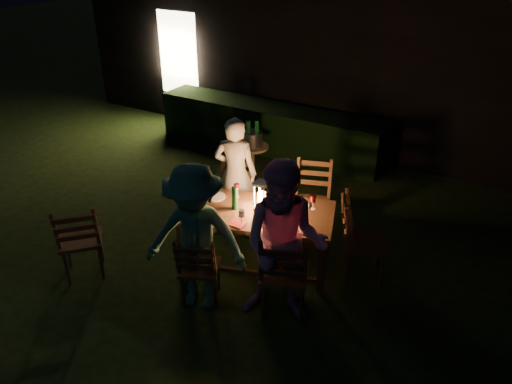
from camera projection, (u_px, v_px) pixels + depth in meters
The scene contains 29 objects.
garden_envelope at pixel (350, 39), 9.91m from camera, with size 40.00×40.00×3.20m.
dining_table at pixel (256, 217), 5.70m from camera, with size 1.93×1.37×0.72m.
chair_near_left at pixel (200, 279), 5.29m from camera, with size 0.56×0.57×0.92m.
chair_near_right at pixel (284, 287), 5.11m from camera, with size 0.62×0.64×1.05m.
chair_far_left at pixel (235, 208), 6.62m from camera, with size 0.55×0.56×0.91m.
chair_far_right at pixel (311, 214), 6.42m from camera, with size 0.59×0.61×1.02m.
chair_end at pixel (363, 254), 5.63m from camera, with size 0.64×0.62×1.05m.
chair_spare at pixel (83, 252), 5.67m from camera, with size 0.67×0.66×1.02m.
person_house_side at pixel (236, 173), 6.43m from camera, with size 0.56×0.36×1.52m, color beige.
person_opp_right at pixel (284, 245), 4.80m from camera, with size 0.85×0.66×1.75m, color #D190B4.
person_opp_left at pixel (196, 239), 4.99m from camera, with size 1.06×0.61×1.63m, color #397358.
lantern at pixel (262, 197), 5.62m from camera, with size 0.16×0.16×0.35m.
plate_far_left at pixel (215, 197), 5.95m from camera, with size 0.25×0.25×0.01m, color white.
plate_near_left at pixel (204, 215), 5.57m from camera, with size 0.25×0.25×0.01m, color white.
plate_far_right at pixel (298, 205), 5.76m from camera, with size 0.25×0.25×0.01m, color white.
plate_near_right at pixel (293, 225), 5.39m from camera, with size 0.25×0.25×0.01m, color white.
wineglass_a at pixel (237, 190), 5.92m from camera, with size 0.06×0.06×0.18m, color #59070F, non-canonical shape.
wineglass_b at pixel (192, 203), 5.65m from camera, with size 0.06×0.06×0.18m, color #59070F, non-canonical shape.
wineglass_c at pixel (278, 220), 5.32m from camera, with size 0.06×0.06×0.18m, color #59070F, non-canonical shape.
wineglass_d at pixel (313, 202), 5.66m from camera, with size 0.06×0.06×0.18m, color #59070F, non-canonical shape.
wineglass_e at pixel (242, 217), 5.38m from camera, with size 0.06×0.06×0.18m, color silver, non-canonical shape.
bottle_table at pixel (235, 198), 5.64m from camera, with size 0.07×0.07×0.28m, color #0F471E.
napkin_left at pixel (237, 224), 5.41m from camera, with size 0.18×0.14×0.01m, color red.
napkin_right at pixel (301, 230), 5.30m from camera, with size 0.18×0.14×0.01m, color red.
phone at pixel (196, 218), 5.51m from camera, with size 0.14×0.07×0.01m, color black.
side_table at pixel (253, 150), 7.57m from camera, with size 0.48×0.48×0.65m.
ice_bucket at pixel (253, 139), 7.48m from camera, with size 0.30×0.30×0.22m, color #A5A8AD.
bottle_bucket_a at pixel (248, 136), 7.45m from camera, with size 0.07×0.07×0.32m, color #0F471E.
bottle_bucket_b at pixel (257, 136), 7.46m from camera, with size 0.07×0.07×0.32m, color #0F471E.
Camera 1 is at (3.55, -3.55, 3.60)m, focal length 35.00 mm.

